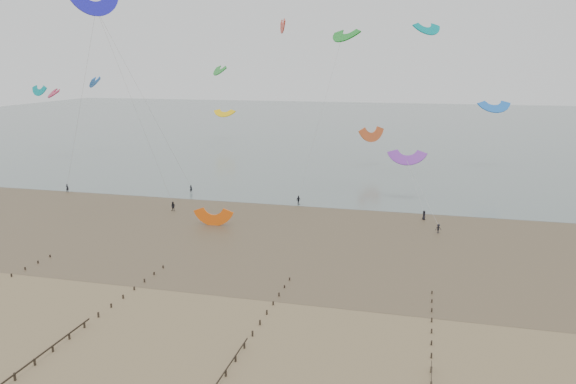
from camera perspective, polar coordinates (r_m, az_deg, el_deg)
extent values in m
plane|color=brown|center=(64.53, -6.03, -12.45)|extent=(500.00, 500.00, 0.00)
plane|color=#475654|center=(256.84, 9.61, 6.65)|extent=(500.00, 500.00, 0.00)
plane|color=#473A28|center=(95.94, 1.19, -3.75)|extent=(500.00, 500.00, 0.00)
ellipsoid|color=slate|center=(90.08, -12.00, -5.17)|extent=(23.60, 14.36, 0.01)
ellipsoid|color=slate|center=(96.95, 8.54, -3.72)|extent=(33.64, 18.32, 0.01)
ellipsoid|color=slate|center=(115.67, -17.90, -1.47)|extent=(26.95, 14.22, 0.01)
cube|color=black|center=(83.45, -26.28, -7.60)|extent=(0.16, 0.16, 0.54)
cube|color=black|center=(85.33, -25.15, -7.05)|extent=(0.16, 0.16, 0.51)
cube|color=black|center=(87.24, -24.06, -6.53)|extent=(0.16, 0.16, 0.48)
cube|color=black|center=(89.19, -23.02, -6.02)|extent=(0.16, 0.16, 0.45)
cube|color=black|center=(57.97, -26.00, -16.55)|extent=(0.16, 0.16, 0.77)
cube|color=black|center=(59.72, -24.34, -15.49)|extent=(0.16, 0.16, 0.74)
cube|color=black|center=(61.53, -22.78, -14.49)|extent=(0.16, 0.16, 0.71)
cube|color=black|center=(63.39, -21.33, -13.53)|extent=(0.16, 0.16, 0.68)
cube|color=black|center=(65.31, -19.98, -12.62)|extent=(0.16, 0.16, 0.65)
cube|color=black|center=(67.28, -18.71, -11.76)|extent=(0.16, 0.16, 0.62)
cube|color=black|center=(69.29, -17.52, -10.94)|extent=(0.16, 0.16, 0.59)
cube|color=black|center=(71.34, -16.40, -10.17)|extent=(0.16, 0.16, 0.57)
cube|color=black|center=(73.43, -15.36, -9.43)|extent=(0.16, 0.16, 0.54)
cube|color=black|center=(75.55, -14.37, -8.73)|extent=(0.16, 0.16, 0.51)
cube|color=black|center=(77.71, -13.44, -8.07)|extent=(0.16, 0.16, 0.48)
cube|color=black|center=(79.89, -12.57, -7.45)|extent=(0.16, 0.16, 0.45)
cube|color=black|center=(53.49, -6.34, -17.84)|extent=(0.16, 0.16, 0.71)
cube|color=black|center=(55.63, -5.35, -16.53)|extent=(0.16, 0.16, 0.68)
cube|color=black|center=(57.80, -4.45, -15.32)|extent=(0.16, 0.16, 0.65)
cube|color=black|center=(60.02, -3.63, -14.19)|extent=(0.16, 0.16, 0.62)
cube|color=black|center=(62.26, -2.87, -13.14)|extent=(0.16, 0.16, 0.59)
cube|color=black|center=(64.54, -2.17, -12.16)|extent=(0.16, 0.16, 0.57)
cube|color=black|center=(66.84, -1.52, -11.24)|extent=(0.16, 0.16, 0.54)
cube|color=black|center=(69.17, -0.92, -10.39)|extent=(0.16, 0.16, 0.51)
cube|color=black|center=(71.51, -0.36, -9.59)|extent=(0.16, 0.16, 0.48)
cube|color=black|center=(73.88, 0.16, -8.84)|extent=(0.16, 0.16, 0.45)
cube|color=black|center=(55.36, 14.35, -17.09)|extent=(0.16, 0.16, 0.65)
cube|color=black|center=(57.67, 14.37, -15.81)|extent=(0.16, 0.16, 0.62)
cube|color=black|center=(60.00, 14.38, -14.62)|extent=(0.16, 0.16, 0.59)
cube|color=black|center=(62.36, 14.38, -13.53)|extent=(0.16, 0.16, 0.57)
cube|color=black|center=(64.74, 14.39, -12.51)|extent=(0.16, 0.16, 0.54)
cube|color=black|center=(67.14, 14.40, -11.57)|extent=(0.16, 0.16, 0.51)
cube|color=black|center=(69.55, 14.41, -10.69)|extent=(0.16, 0.16, 0.48)
cube|color=black|center=(71.98, 14.41, -9.88)|extent=(0.16, 0.16, 0.45)
imported|color=black|center=(131.90, -21.51, 0.38)|extent=(0.67, 0.45, 1.81)
imported|color=black|center=(124.23, -9.83, 0.34)|extent=(0.63, 0.42, 1.68)
imported|color=black|center=(96.56, 15.02, -3.62)|extent=(1.15, 0.88, 1.57)
imported|color=black|center=(104.09, 13.64, -2.30)|extent=(0.88, 0.99, 1.71)
imported|color=black|center=(109.30, -11.59, -1.44)|extent=(0.90, 0.71, 1.80)
imported|color=black|center=(111.96, 1.07, -0.82)|extent=(0.95, 1.14, 1.82)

